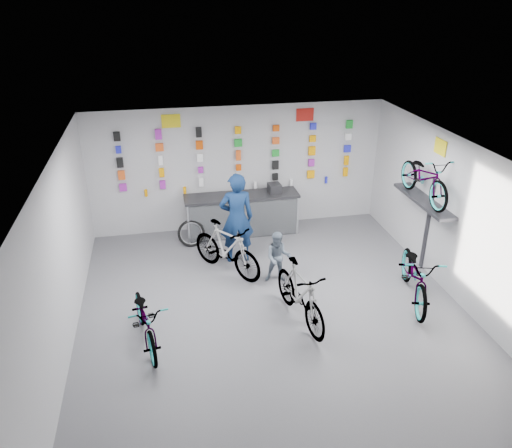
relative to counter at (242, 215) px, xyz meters
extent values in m
plane|color=#4F4F54|center=(0.00, -3.54, -0.49)|extent=(8.00, 8.00, 0.00)
plane|color=white|center=(0.00, -3.54, 2.51)|extent=(8.00, 8.00, 0.00)
plane|color=silver|center=(0.00, 0.46, 1.01)|extent=(7.00, 0.00, 7.00)
plane|color=silver|center=(0.00, -7.54, 1.01)|extent=(7.00, 0.00, 7.00)
plane|color=silver|center=(-3.50, -3.54, 1.01)|extent=(0.00, 8.00, 8.00)
plane|color=silver|center=(3.50, -3.54, 1.01)|extent=(0.00, 8.00, 8.00)
cube|color=black|center=(0.00, 0.01, -0.04)|extent=(2.60, 0.60, 0.90)
cube|color=silver|center=(0.00, -0.29, -0.01)|extent=(2.60, 0.02, 0.90)
cube|color=silver|center=(-1.30, -0.29, -0.01)|extent=(0.04, 0.04, 0.96)
cube|color=silver|center=(1.30, -0.29, -0.01)|extent=(0.04, 0.04, 0.96)
cube|color=black|center=(0.00, 0.01, 0.48)|extent=(2.70, 0.66, 0.06)
cube|color=purple|center=(-2.70, 0.39, 0.76)|extent=(0.17, 0.06, 0.18)
cube|color=purple|center=(-1.80, 0.39, 0.76)|extent=(0.13, 0.06, 0.20)
cube|color=white|center=(-0.90, 0.39, 0.76)|extent=(0.10, 0.06, 0.21)
cube|color=white|center=(0.00, 0.39, 0.76)|extent=(0.17, 0.06, 0.22)
cube|color=black|center=(0.90, 0.39, 0.76)|extent=(0.13, 0.06, 0.17)
cube|color=#FFA000|center=(1.80, 0.39, 0.76)|extent=(0.18, 0.06, 0.19)
cube|color=#FFA000|center=(2.70, 0.39, 0.76)|extent=(0.11, 0.06, 0.22)
cube|color=#ED571A|center=(-2.70, 0.39, 1.06)|extent=(0.15, 0.06, 0.21)
cube|color=#FFA000|center=(-1.80, 0.39, 1.06)|extent=(0.11, 0.06, 0.21)
cube|color=purple|center=(-0.90, 0.39, 1.06)|extent=(0.12, 0.06, 0.14)
cube|color=#D04506|center=(0.00, 0.39, 1.06)|extent=(0.12, 0.06, 0.15)
cube|color=black|center=(0.90, 0.39, 1.06)|extent=(0.15, 0.06, 0.21)
cube|color=purple|center=(1.80, 0.39, 1.06)|extent=(0.15, 0.06, 0.17)
cube|color=#FFA000|center=(2.70, 0.39, 1.06)|extent=(0.11, 0.06, 0.23)
cube|color=black|center=(-2.70, 0.39, 1.36)|extent=(0.14, 0.06, 0.23)
cube|color=white|center=(-1.80, 0.39, 1.36)|extent=(0.10, 0.06, 0.23)
cube|color=white|center=(-0.90, 0.39, 1.36)|extent=(0.14, 0.06, 0.18)
cube|color=#ED571A|center=(0.00, 0.39, 1.36)|extent=(0.11, 0.06, 0.24)
cube|color=#19962B|center=(0.90, 0.39, 1.36)|extent=(0.17, 0.06, 0.16)
cube|color=#FFA000|center=(1.80, 0.39, 1.36)|extent=(0.16, 0.06, 0.21)
cube|color=#2226D2|center=(2.70, 0.39, 1.36)|extent=(0.16, 0.06, 0.17)
cube|color=#2226D2|center=(-2.70, 0.39, 1.66)|extent=(0.12, 0.06, 0.16)
cube|color=#ED571A|center=(-1.80, 0.39, 1.66)|extent=(0.18, 0.06, 0.18)
cube|color=#D04506|center=(-0.90, 0.39, 1.66)|extent=(0.16, 0.06, 0.20)
cube|color=#19962B|center=(0.00, 0.39, 1.66)|extent=(0.17, 0.06, 0.18)
cube|color=#ED571A|center=(0.90, 0.39, 1.66)|extent=(0.16, 0.06, 0.16)
cube|color=#FFA000|center=(1.80, 0.39, 1.66)|extent=(0.15, 0.06, 0.15)
cube|color=white|center=(2.70, 0.39, 1.66)|extent=(0.15, 0.06, 0.16)
cube|color=black|center=(-2.70, 0.39, 1.96)|extent=(0.14, 0.06, 0.21)
cube|color=purple|center=(-1.80, 0.39, 1.96)|extent=(0.14, 0.06, 0.23)
cube|color=black|center=(-0.90, 0.39, 1.96)|extent=(0.13, 0.06, 0.23)
cube|color=#FFA000|center=(0.00, 0.39, 1.96)|extent=(0.14, 0.06, 0.17)
cube|color=#D04506|center=(0.90, 0.39, 1.96)|extent=(0.15, 0.06, 0.14)
cube|color=#2226D2|center=(1.80, 0.39, 1.96)|extent=(0.15, 0.06, 0.16)
cube|color=#19962B|center=(2.70, 0.39, 1.96)|extent=(0.16, 0.06, 0.20)
cylinder|color=#FFA000|center=(-2.20, 0.37, 0.59)|extent=(0.07, 0.07, 0.16)
cylinder|color=#FFA000|center=(-1.30, 0.37, 0.59)|extent=(0.07, 0.07, 0.16)
cylinder|color=white|center=(0.40, 0.37, 0.59)|extent=(0.07, 0.07, 0.16)
cylinder|color=white|center=(1.30, 0.37, 0.59)|extent=(0.07, 0.07, 0.16)
cylinder|color=#2226D2|center=(2.20, 0.37, 0.59)|extent=(0.07, 0.07, 0.16)
cube|color=#333338|center=(3.30, -2.34, 1.06)|extent=(0.38, 1.90, 0.06)
cube|color=#333338|center=(3.48, -2.34, 0.51)|extent=(0.04, 0.10, 2.00)
cube|color=yellow|center=(-1.50, 0.44, 2.23)|extent=(0.42, 0.02, 0.30)
cube|color=red|center=(1.60, 0.44, 2.23)|extent=(0.42, 0.02, 0.30)
cube|color=yellow|center=(3.48, -2.34, 2.16)|extent=(0.02, 0.40, 0.30)
imported|color=gray|center=(-2.27, -3.75, -0.02)|extent=(0.92, 1.85, 0.93)
imported|color=gray|center=(0.40, -3.65, 0.07)|extent=(0.85, 1.91, 1.11)
imported|color=gray|center=(2.72, -3.42, 0.05)|extent=(1.26, 2.17, 1.08)
imported|color=gray|center=(-0.62, -1.74, 0.07)|extent=(1.54, 1.79, 1.11)
imported|color=gray|center=(3.25, -2.34, 1.57)|extent=(0.63, 1.80, 0.95)
imported|color=#0E244B|center=(-0.33, -1.26, 0.51)|extent=(0.74, 0.49, 2.00)
imported|color=slate|center=(0.34, -2.28, 0.05)|extent=(0.60, 0.51, 1.08)
torus|color=black|center=(-1.25, -0.37, -0.19)|extent=(0.64, 0.29, 0.62)
torus|color=silver|center=(-1.25, -0.37, -0.19)|extent=(0.52, 0.21, 0.49)
cube|color=black|center=(0.79, 0.01, 0.62)|extent=(0.30, 0.32, 0.22)
camera|label=1|loc=(-1.81, -10.71, 4.94)|focal=35.00mm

